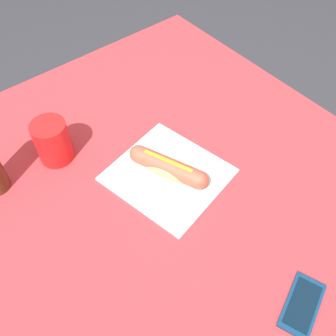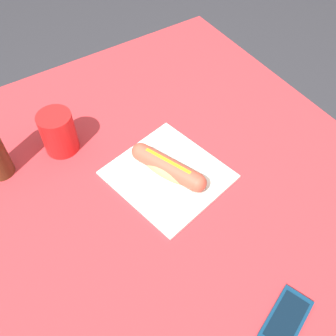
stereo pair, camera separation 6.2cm
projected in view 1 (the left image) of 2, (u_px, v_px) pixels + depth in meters
ground_plane at (175, 296)px, 1.52m from camera, size 6.00×6.00×0.00m
dining_table at (178, 212)px, 1.02m from camera, size 1.21×1.01×0.75m
paper_wrapper at (168, 175)px, 0.94m from camera, size 0.31×0.30×0.01m
hot_dog at (168, 167)px, 0.92m from camera, size 0.20×0.11×0.05m
cell_phone at (301, 307)px, 0.74m from camera, size 0.10×0.14×0.01m
drinking_cup at (53, 141)px, 0.94m from camera, size 0.09×0.09×0.11m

